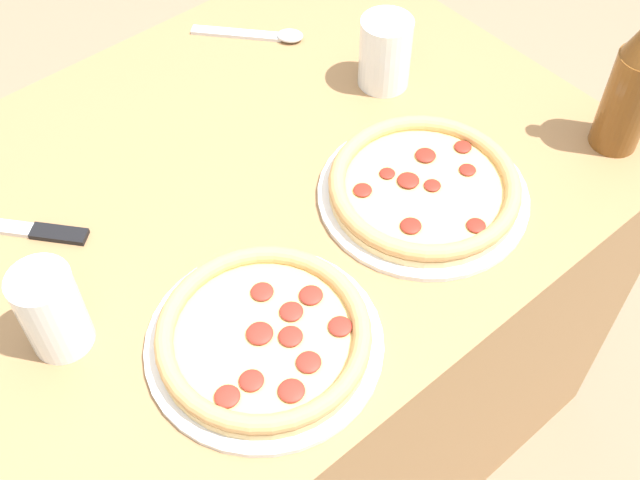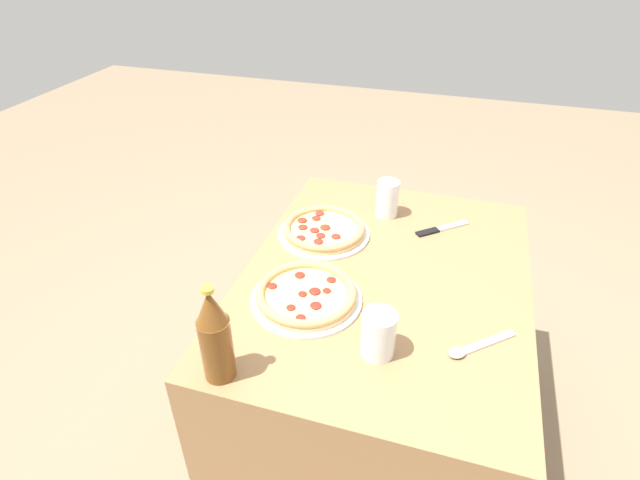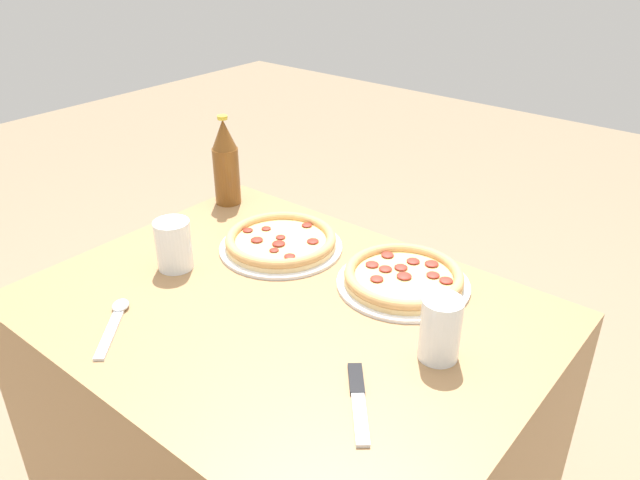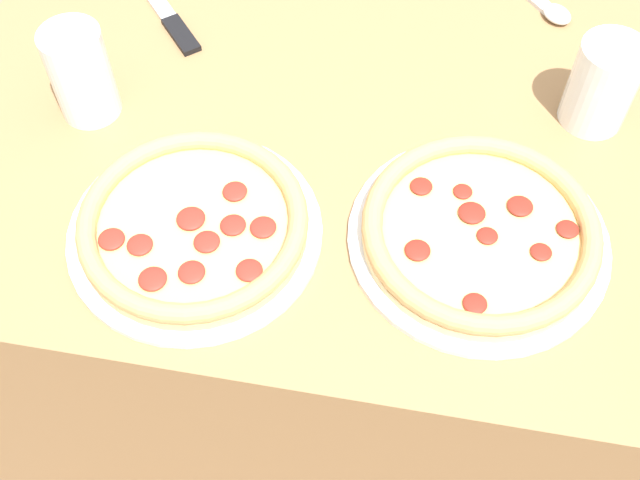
% 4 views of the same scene
% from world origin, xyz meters
% --- Properties ---
extents(table, '(1.05, 0.79, 0.72)m').
position_xyz_m(table, '(0.00, 0.00, 0.36)').
color(table, '#997047').
rests_on(table, ground_plane).
extents(pizza_salami, '(0.29, 0.29, 0.04)m').
position_xyz_m(pizza_salami, '(0.15, 0.23, 0.74)').
color(pizza_salami, silver).
rests_on(pizza_salami, table).
extents(pizza_pepperoni, '(0.30, 0.30, 0.04)m').
position_xyz_m(pizza_pepperoni, '(-0.17, 0.18, 0.74)').
color(pizza_pepperoni, silver).
rests_on(pizza_pepperoni, table).
extents(glass_orange_juice, '(0.07, 0.07, 0.12)m').
position_xyz_m(glass_orange_juice, '(0.33, 0.06, 0.77)').
color(glass_orange_juice, white).
rests_on(glass_orange_juice, table).
extents(glass_iced_tea, '(0.08, 0.08, 0.12)m').
position_xyz_m(glass_iced_tea, '(-0.30, -0.03, 0.77)').
color(glass_iced_tea, white).
rests_on(glass_iced_tea, table).
extents(beer_bottle, '(0.07, 0.07, 0.25)m').
position_xyz_m(beer_bottle, '(-0.46, 0.29, 0.83)').
color(beer_bottle, brown).
rests_on(beer_bottle, table).
extents(knife, '(0.14, 0.16, 0.01)m').
position_xyz_m(knife, '(0.28, -0.12, 0.72)').
color(knife, black).
rests_on(knife, table).
extents(spoon, '(0.15, 0.16, 0.02)m').
position_xyz_m(spoon, '(-0.23, -0.25, 0.72)').
color(spoon, silver).
rests_on(spoon, table).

